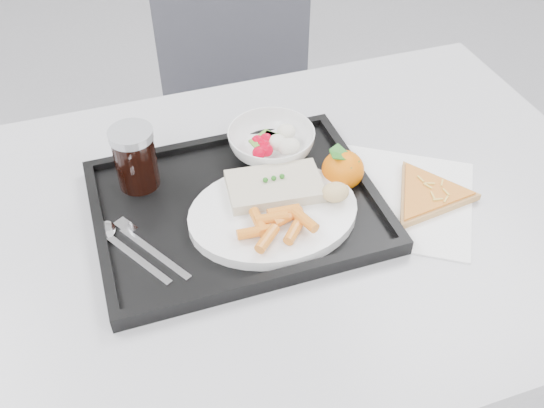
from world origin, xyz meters
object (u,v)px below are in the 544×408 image
dinner_plate (273,214)px  cola_glass (135,157)px  tray (237,207)px  chair (246,88)px  tangerine (343,170)px  table (269,244)px  salad_bowl (271,142)px  pizza_slice (428,194)px

dinner_plate → cola_glass: 0.24m
tray → dinner_plate: size_ratio=1.67×
chair → tangerine: bearing=-92.1°
tray → chair: bearing=72.5°
table → chair: bearing=76.7°
table → chair: size_ratio=1.29×
salad_bowl → tangerine: bearing=-49.1°
tray → tangerine: bearing=1.1°
dinner_plate → pizza_slice: dinner_plate is taller
tray → pizza_slice: 0.32m
salad_bowl → chair: bearing=78.4°
table → pizza_slice: pizza_slice is taller
chair → dinner_plate: (-0.16, -0.72, 0.24)m
chair → pizza_slice: 0.78m
chair → tangerine: size_ratio=12.18×
tray → cola_glass: 0.18m
tray → pizza_slice: (0.31, -0.07, 0.00)m
cola_glass → pizza_slice: (0.45, -0.18, -0.06)m
chair → salad_bowl: (-0.12, -0.56, 0.25)m
pizza_slice → cola_glass: bearing=158.5°
tangerine → table: bearing=-168.1°
salad_bowl → cola_glass: (-0.23, -0.01, 0.03)m
salad_bowl → tangerine: (0.09, -0.11, -0.00)m
cola_glass → pizza_slice: size_ratio=0.40×
salad_bowl → table: bearing=-110.3°
tray → dinner_plate: 0.07m
table → tray: size_ratio=2.67×
chair → tangerine: (-0.02, -0.67, 0.25)m
tangerine → pizza_slice: 0.15m
chair → tray: (-0.21, -0.67, 0.22)m
dinner_plate → salad_bowl: 0.16m
table → pizza_slice: size_ratio=4.49×
dinner_plate → pizza_slice: (0.26, -0.03, -0.01)m
chair → tray: size_ratio=2.07×
table → salad_bowl: bearing=69.7°
chair → pizza_slice: chair is taller
salad_bowl → tangerine: tangerine is taller
cola_glass → pizza_slice: cola_glass is taller
salad_bowl → pizza_slice: bearing=-40.5°
dinner_plate → pizza_slice: bearing=-5.7°
salad_bowl → cola_glass: bearing=-178.6°
salad_bowl → pizza_slice: (0.21, -0.18, -0.03)m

